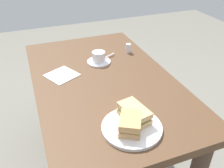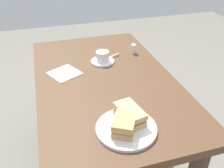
{
  "view_description": "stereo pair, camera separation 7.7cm",
  "coord_description": "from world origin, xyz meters",
  "px_view_note": "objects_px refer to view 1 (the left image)",
  "views": [
    {
      "loc": [
        1.06,
        -0.35,
        1.38
      ],
      "look_at": [
        0.12,
        0.01,
        0.74
      ],
      "focal_mm": 38.85,
      "sensor_mm": 36.0,
      "label": 1
    },
    {
      "loc": [
        1.09,
        -0.28,
        1.38
      ],
      "look_at": [
        0.12,
        0.01,
        0.74
      ],
      "focal_mm": 38.85,
      "sensor_mm": 36.0,
      "label": 2
    }
  ],
  "objects_px": {
    "sandwich_plate": "(132,127)",
    "coffee_saucer": "(99,62)",
    "coffee_cup": "(98,56)",
    "sandwich_front": "(130,124)",
    "dining_table": "(104,98)",
    "spoon": "(107,57)",
    "sandwich_back": "(134,113)",
    "salt_shaker": "(128,48)",
    "napkin": "(62,75)"
  },
  "relations": [
    {
      "from": "dining_table",
      "to": "spoon",
      "type": "height_order",
      "value": "spoon"
    },
    {
      "from": "napkin",
      "to": "coffee_saucer",
      "type": "bearing_deg",
      "value": 107.26
    },
    {
      "from": "napkin",
      "to": "dining_table",
      "type": "bearing_deg",
      "value": 61.94
    },
    {
      "from": "sandwich_front",
      "to": "spoon",
      "type": "relative_size",
      "value": 1.48
    },
    {
      "from": "sandwich_plate",
      "to": "coffee_cup",
      "type": "distance_m",
      "value": 0.6
    },
    {
      "from": "sandwich_plate",
      "to": "sandwich_front",
      "type": "height_order",
      "value": "sandwich_front"
    },
    {
      "from": "salt_shaker",
      "to": "sandwich_front",
      "type": "bearing_deg",
      "value": -23.46
    },
    {
      "from": "sandwich_plate",
      "to": "salt_shaker",
      "type": "height_order",
      "value": "salt_shaker"
    },
    {
      "from": "sandwich_plate",
      "to": "coffee_saucer",
      "type": "xyz_separation_m",
      "value": [
        -0.6,
        0.06,
        -0.0
      ]
    },
    {
      "from": "coffee_cup",
      "to": "dining_table",
      "type": "bearing_deg",
      "value": -10.66
    },
    {
      "from": "dining_table",
      "to": "spoon",
      "type": "relative_size",
      "value": 13.02
    },
    {
      "from": "sandwich_front",
      "to": "salt_shaker",
      "type": "relative_size",
      "value": 2.32
    },
    {
      "from": "sandwich_back",
      "to": "coffee_cup",
      "type": "height_order",
      "value": "sandwich_back"
    },
    {
      "from": "dining_table",
      "to": "sandwich_back",
      "type": "xyz_separation_m",
      "value": [
        0.38,
        0.01,
        0.17
      ]
    },
    {
      "from": "coffee_saucer",
      "to": "sandwich_back",
      "type": "bearing_deg",
      "value": -3.01
    },
    {
      "from": "coffee_cup",
      "to": "spoon",
      "type": "distance_m",
      "value": 0.08
    },
    {
      "from": "sandwich_back",
      "to": "coffee_cup",
      "type": "xyz_separation_m",
      "value": [
        -0.56,
        0.03,
        -0.0
      ]
    },
    {
      "from": "napkin",
      "to": "sandwich_front",
      "type": "bearing_deg",
      "value": 17.31
    },
    {
      "from": "spoon",
      "to": "napkin",
      "type": "relative_size",
      "value": 0.62
    },
    {
      "from": "sandwich_front",
      "to": "sandwich_back",
      "type": "xyz_separation_m",
      "value": [
        -0.05,
        0.04,
        -0.0
      ]
    },
    {
      "from": "sandwich_front",
      "to": "coffee_cup",
      "type": "height_order",
      "value": "sandwich_front"
    },
    {
      "from": "sandwich_plate",
      "to": "sandwich_front",
      "type": "bearing_deg",
      "value": -44.79
    },
    {
      "from": "napkin",
      "to": "coffee_cup",
      "type": "bearing_deg",
      "value": 107.67
    },
    {
      "from": "sandwich_front",
      "to": "salt_shaker",
      "type": "height_order",
      "value": "sandwich_front"
    },
    {
      "from": "dining_table",
      "to": "sandwich_front",
      "type": "xyz_separation_m",
      "value": [
        0.43,
        -0.04,
        0.17
      ]
    },
    {
      "from": "dining_table",
      "to": "spoon",
      "type": "distance_m",
      "value": 0.28
    },
    {
      "from": "sandwich_back",
      "to": "salt_shaker",
      "type": "xyz_separation_m",
      "value": [
        -0.63,
        0.25,
        -0.01
      ]
    },
    {
      "from": "coffee_saucer",
      "to": "coffee_cup",
      "type": "bearing_deg",
      "value": -158.02
    },
    {
      "from": "spoon",
      "to": "salt_shaker",
      "type": "xyz_separation_m",
      "value": [
        -0.03,
        0.16,
        0.02
      ]
    },
    {
      "from": "sandwich_plate",
      "to": "coffee_cup",
      "type": "height_order",
      "value": "coffee_cup"
    },
    {
      "from": "coffee_saucer",
      "to": "spoon",
      "type": "distance_m",
      "value": 0.07
    },
    {
      "from": "sandwich_back",
      "to": "salt_shaker",
      "type": "bearing_deg",
      "value": 157.98
    },
    {
      "from": "sandwich_front",
      "to": "napkin",
      "type": "relative_size",
      "value": 0.91
    },
    {
      "from": "sandwich_front",
      "to": "spoon",
      "type": "bearing_deg",
      "value": 168.07
    },
    {
      "from": "sandwich_back",
      "to": "salt_shaker",
      "type": "relative_size",
      "value": 2.62
    },
    {
      "from": "sandwich_front",
      "to": "sandwich_back",
      "type": "distance_m",
      "value": 0.07
    },
    {
      "from": "spoon",
      "to": "sandwich_plate",
      "type": "bearing_deg",
      "value": -10.88
    },
    {
      "from": "dining_table",
      "to": "salt_shaker",
      "type": "height_order",
      "value": "salt_shaker"
    },
    {
      "from": "coffee_saucer",
      "to": "napkin",
      "type": "xyz_separation_m",
      "value": [
        0.07,
        -0.24,
        -0.0
      ]
    },
    {
      "from": "sandwich_plate",
      "to": "coffee_saucer",
      "type": "height_order",
      "value": "sandwich_plate"
    },
    {
      "from": "spoon",
      "to": "napkin",
      "type": "xyz_separation_m",
      "value": [
        0.11,
        -0.3,
        -0.01
      ]
    },
    {
      "from": "sandwich_plate",
      "to": "sandwich_front",
      "type": "xyz_separation_m",
      "value": [
        0.02,
        -0.02,
        0.04
      ]
    },
    {
      "from": "sandwich_front",
      "to": "coffee_saucer",
      "type": "bearing_deg",
      "value": 173.36
    },
    {
      "from": "coffee_saucer",
      "to": "coffee_cup",
      "type": "relative_size",
      "value": 1.38
    },
    {
      "from": "sandwich_plate",
      "to": "sandwich_back",
      "type": "bearing_deg",
      "value": 145.18
    },
    {
      "from": "coffee_saucer",
      "to": "sandwich_front",
      "type": "bearing_deg",
      "value": -6.64
    },
    {
      "from": "sandwich_plate",
      "to": "coffee_saucer",
      "type": "relative_size",
      "value": 1.73
    },
    {
      "from": "sandwich_plate",
      "to": "sandwich_front",
      "type": "relative_size",
      "value": 1.8
    },
    {
      "from": "napkin",
      "to": "sandwich_plate",
      "type": "bearing_deg",
      "value": 19.3
    },
    {
      "from": "spoon",
      "to": "napkin",
      "type": "distance_m",
      "value": 0.32
    }
  ]
}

